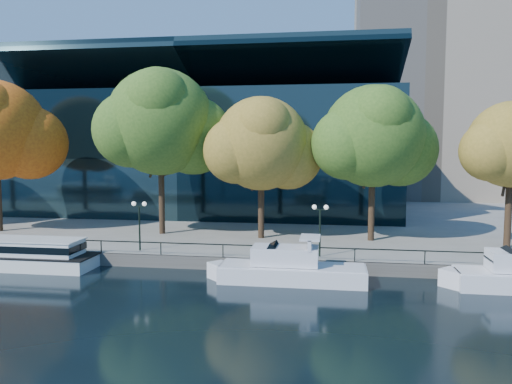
% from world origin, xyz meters
% --- Properties ---
extents(ground, '(160.00, 160.00, 0.00)m').
position_xyz_m(ground, '(0.00, 0.00, 0.00)').
color(ground, black).
rests_on(ground, ground).
extents(promenade, '(90.00, 67.08, 1.00)m').
position_xyz_m(promenade, '(0.00, 36.38, 0.50)').
color(promenade, slate).
rests_on(promenade, ground).
extents(railing, '(88.20, 0.08, 0.99)m').
position_xyz_m(railing, '(0.00, 3.25, 1.94)').
color(railing, black).
rests_on(railing, promenade).
extents(convention_building, '(50.00, 24.57, 21.43)m').
position_xyz_m(convention_building, '(-4.00, 31.79, 8.51)').
color(convention_building, black).
rests_on(convention_building, ground).
extents(office_tower, '(22.50, 22.50, 65.90)m').
position_xyz_m(office_tower, '(28.00, 55.00, 33.02)').
color(office_tower, gray).
rests_on(office_tower, ground).
extents(tour_boat, '(14.91, 3.33, 2.83)m').
position_xyz_m(tour_boat, '(-12.02, 1.27, 1.20)').
color(tour_boat, silver).
rests_on(tour_boat, ground).
extents(cruiser_near, '(11.34, 2.92, 3.28)m').
position_xyz_m(cruiser_near, '(10.14, 0.46, 1.02)').
color(cruiser_near, white).
rests_on(cruiser_near, ground).
extents(tree_2, '(12.77, 10.47, 15.90)m').
position_xyz_m(tree_2, '(-2.85, 12.18, 11.58)').
color(tree_2, black).
rests_on(tree_2, promenade).
extents(tree_3, '(10.74, 8.81, 13.03)m').
position_xyz_m(tree_3, '(6.96, 11.50, 9.54)').
color(tree_3, black).
rests_on(tree_3, promenade).
extents(tree_4, '(11.36, 9.32, 13.92)m').
position_xyz_m(tree_4, '(16.98, 11.78, 10.18)').
color(tree_4, black).
rests_on(tree_4, promenade).
extents(lamp_1, '(1.26, 0.36, 4.03)m').
position_xyz_m(lamp_1, '(-2.23, 4.50, 3.98)').
color(lamp_1, black).
rests_on(lamp_1, promenade).
extents(lamp_2, '(1.26, 0.36, 4.03)m').
position_xyz_m(lamp_2, '(12.38, 4.50, 3.98)').
color(lamp_2, black).
rests_on(lamp_2, promenade).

